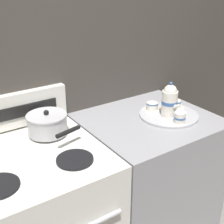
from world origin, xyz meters
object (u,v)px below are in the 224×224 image
saucepan (48,124)px  teacup_left (175,104)px  serving_tray (169,115)px  creamer_jug (180,117)px  teacup_right (152,107)px  teapot (170,100)px

saucepan → teacup_left: bearing=-10.3°
serving_tray → creamer_jug: bearing=-104.3°
teacup_right → teacup_left: bearing=-20.7°
teacup_left → creamer_jug: 0.20m
teacup_left → teacup_right: (-0.14, 0.05, 0.00)m
teapot → teacup_left: size_ratio=1.90×
teacup_right → creamer_jug: 0.22m
serving_tray → teapot: (-0.01, -0.01, 0.10)m
teacup_left → creamer_jug: bearing=-127.4°
teacup_left → teacup_right: 0.15m
teacup_right → creamer_jug: (0.02, -0.22, 0.01)m
teapot → teacup_right: 0.14m
creamer_jug → saucepan: bearing=155.5°
serving_tray → teacup_right: teacup_right is taller
saucepan → teapot: teapot is taller
teacup_right → creamer_jug: bearing=-84.9°
saucepan → serving_tray: (0.70, -0.19, -0.06)m
teacup_left → teacup_right: size_ratio=1.00×
saucepan → teapot: (0.69, -0.20, 0.04)m
saucepan → serving_tray: bearing=-14.9°
saucepan → teacup_left: size_ratio=2.74×
teacup_left → teacup_right: bearing=159.3°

